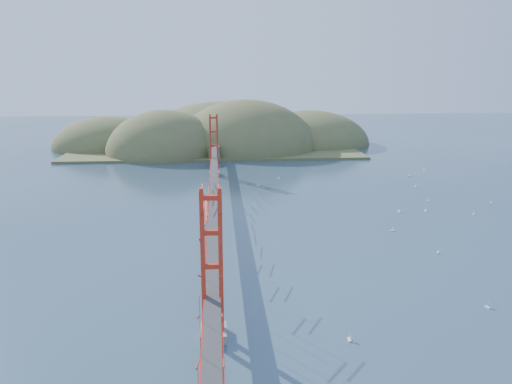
{
  "coord_description": "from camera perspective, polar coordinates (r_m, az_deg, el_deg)",
  "views": [
    {
      "loc": [
        0.51,
        -64.37,
        19.86
      ],
      "look_at": [
        5.63,
        0.0,
        3.91
      ],
      "focal_mm": 35.0,
      "sensor_mm": 36.0,
      "label": 1
    }
  ],
  "objects": [
    {
      "name": "ground",
      "position": [
        67.37,
        -4.79,
        -3.32
      ],
      "size": [
        320.0,
        320.0,
        0.0
      ],
      "primitive_type": "plane",
      "color": "#2C4559",
      "rests_on": "ground"
    },
    {
      "name": "bridge",
      "position": [
        65.82,
        -4.91,
        2.56
      ],
      "size": [
        2.2,
        94.4,
        12.0
      ],
      "color": "gray",
      "rests_on": "ground"
    },
    {
      "name": "far_headlands",
      "position": [
        134.37,
        -3.79,
        5.35
      ],
      "size": [
        84.0,
        58.0,
        25.0
      ],
      "color": "brown",
      "rests_on": "ground"
    },
    {
      "name": "sailboat_10",
      "position": [
        39.73,
        10.64,
        -16.13
      ],
      "size": [
        0.48,
        0.59,
        0.69
      ],
      "color": "white",
      "rests_on": "ground"
    },
    {
      "name": "sailboat_6",
      "position": [
        48.03,
        24.96,
        -11.76
      ],
      "size": [
        0.52,
        0.52,
        0.59
      ],
      "color": "white",
      "rests_on": "ground"
    },
    {
      "name": "sailboat_2",
      "position": [
        65.32,
        15.32,
        -4.21
      ],
      "size": [
        0.57,
        0.51,
        0.64
      ],
      "color": "white",
      "rests_on": "ground"
    },
    {
      "name": "sailboat_14",
      "position": [
        75.68,
        18.84,
        -1.98
      ],
      "size": [
        0.57,
        0.63,
        0.71
      ],
      "color": "white",
      "rests_on": "ground"
    },
    {
      "name": "sailboat_3",
      "position": [
        87.54,
        0.32,
        0.85
      ],
      "size": [
        0.52,
        0.52,
        0.57
      ],
      "color": "white",
      "rests_on": "ground"
    },
    {
      "name": "sailboat_15",
      "position": [
        107.6,
        16.68,
        2.73
      ],
      "size": [
        0.59,
        0.59,
        0.62
      ],
      "color": "white",
      "rests_on": "ground"
    },
    {
      "name": "sailboat_1",
      "position": [
        81.77,
        19.07,
        -0.86
      ],
      "size": [
        0.54,
        0.54,
        0.58
      ],
      "color": "white",
      "rests_on": "ground"
    },
    {
      "name": "sailboat_17",
      "position": [
        99.48,
        17.11,
        1.83
      ],
      "size": [
        0.63,
        0.6,
        0.71
      ],
      "color": "white",
      "rests_on": "ground"
    },
    {
      "name": "sailboat_9",
      "position": [
        83.92,
        25.29,
        -1.07
      ],
      "size": [
        0.59,
        0.59,
        0.62
      ],
      "color": "white",
      "rests_on": "ground"
    },
    {
      "name": "sailboat_16",
      "position": [
        93.13,
        2.61,
        1.63
      ],
      "size": [
        0.54,
        0.54,
        0.56
      ],
      "color": "white",
      "rests_on": "ground"
    },
    {
      "name": "sailboat_4",
      "position": [
        90.81,
        17.79,
        0.67
      ],
      "size": [
        0.64,
        0.66,
        0.75
      ],
      "color": "white",
      "rests_on": "ground"
    },
    {
      "name": "sailboat_0",
      "position": [
        74.18,
        16.06,
        -2.09
      ],
      "size": [
        0.49,
        0.6,
        0.71
      ],
      "color": "white",
      "rests_on": "ground"
    },
    {
      "name": "sailboat_8",
      "position": [
        105.27,
        18.65,
        2.35
      ],
      "size": [
        0.62,
        0.6,
        0.69
      ],
      "color": "white",
      "rests_on": "ground"
    },
    {
      "name": "sailboat_extra_0",
      "position": [
        76.31,
        23.63,
        -2.29
      ],
      "size": [
        0.6,
        0.6,
        0.66
      ],
      "color": "white",
      "rests_on": "ground"
    },
    {
      "name": "sailboat_extra_1",
      "position": [
        59.3,
        20.1,
        -6.44
      ],
      "size": [
        0.51,
        0.52,
        0.59
      ],
      "color": "white",
      "rests_on": "ground"
    }
  ]
}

